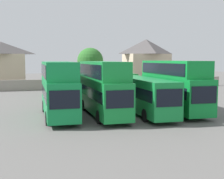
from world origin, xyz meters
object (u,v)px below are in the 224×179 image
at_px(bus_4, 173,83).
at_px(bus_3, 144,94).
at_px(house_terrace_centre, 146,61).
at_px(bus_2, 102,85).
at_px(house_terrace_left, 1,64).
at_px(bus_7, 113,82).
at_px(bus_5, 63,83).
at_px(bus_1, 58,86).
at_px(tree_left_of_lot, 90,61).
at_px(bus_6, 89,83).

bearing_deg(bus_4, bus_3, -76.75).
bearing_deg(house_terrace_centre, bus_2, -118.46).
bearing_deg(house_terrace_left, bus_7, -47.77).
relative_size(bus_5, house_terrace_centre, 1.22).
distance_m(bus_1, tree_left_of_lot, 28.63).
distance_m(bus_4, bus_6, 15.52).
distance_m(bus_5, bus_7, 7.08).
distance_m(bus_5, house_terrace_centre, 25.26).
height_order(bus_7, house_terrace_centre, house_terrace_centre).
bearing_deg(bus_6, bus_5, -100.46).
height_order(bus_3, house_terrace_centre, house_terrace_centre).
height_order(bus_2, house_terrace_centre, house_terrace_centre).
relative_size(bus_2, tree_left_of_lot, 1.50).
distance_m(bus_3, bus_7, 15.26).
xyz_separation_m(bus_2, bus_4, (7.27, 0.34, 0.03)).
xyz_separation_m(bus_4, house_terrace_left, (-18.12, 32.39, 1.43)).
bearing_deg(bus_7, house_terrace_left, -140.49).
bearing_deg(bus_3, house_terrace_centre, 159.13).
height_order(bus_6, tree_left_of_lot, tree_left_of_lot).
height_order(bus_3, bus_7, bus_3).
bearing_deg(tree_left_of_lot, bus_7, -87.03).
height_order(bus_2, bus_6, bus_2).
bearing_deg(bus_6, house_terrace_left, -148.93).
height_order(bus_1, bus_6, bus_1).
bearing_deg(bus_3, bus_6, -170.75).
relative_size(bus_3, bus_4, 1.00).
xyz_separation_m(bus_1, bus_3, (7.81, -0.74, -0.84)).
height_order(bus_5, house_terrace_centre, house_terrace_centre).
distance_m(bus_1, bus_3, 7.89).
bearing_deg(bus_7, bus_4, 4.74).
bearing_deg(bus_5, bus_2, 7.69).
height_order(house_terrace_left, house_terrace_centre, house_terrace_centre).
height_order(bus_2, bus_3, bus_2).
relative_size(bus_4, bus_6, 0.99).
xyz_separation_m(bus_5, house_terrace_centre, (18.91, 16.51, 2.82)).
relative_size(bus_7, tree_left_of_lot, 1.65).
bearing_deg(bus_7, bus_2, -22.58).
relative_size(bus_3, house_terrace_left, 1.29).
bearing_deg(bus_3, bus_4, 102.92).
distance_m(bus_1, bus_6, 15.59).
xyz_separation_m(bus_1, bus_7, (9.28, 14.45, -0.87)).
bearing_deg(bus_2, bus_7, 160.46).
distance_m(bus_6, bus_7, 3.49).
bearing_deg(house_terrace_centre, house_terrace_left, 178.01).
height_order(bus_2, house_terrace_left, house_terrace_left).
distance_m(bus_1, bus_2, 3.93).
xyz_separation_m(bus_5, bus_7, (7.07, -0.38, 0.01)).
distance_m(bus_3, bus_5, 16.55).
height_order(bus_1, bus_7, bus_1).
xyz_separation_m(bus_3, bus_6, (-2.02, 15.19, -0.06)).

